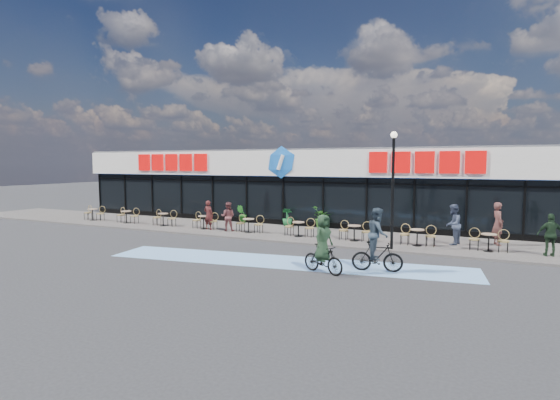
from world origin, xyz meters
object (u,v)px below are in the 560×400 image
object	(u,v)px
potted_plant_mid	(322,218)
cyclist_b	(377,244)
pedestrian_b	(498,224)
potted_plant_right	(287,217)
cyclist_a	(323,250)
potted_plant_left	(242,214)
patron_left	(209,215)
bistro_set_0	(94,213)
pedestrian_a	(453,224)
lamp_post	(393,180)
pedestrian_c	(551,235)
patron_right	(228,217)

from	to	relation	value
potted_plant_mid	cyclist_b	distance (m)	9.33
pedestrian_b	cyclist_b	world-z (taller)	cyclist_b
potted_plant_right	cyclist_a	size ratio (longest dim) A/B	0.51
potted_plant_left	cyclist_a	xyz separation A→B (m)	(8.61, -9.21, 0.19)
potted_plant_left	potted_plant_right	world-z (taller)	potted_plant_left
potted_plant_right	cyclist_a	world-z (taller)	cyclist_a
patron_left	cyclist_b	world-z (taller)	cyclist_b
bistro_set_0	potted_plant_mid	size ratio (longest dim) A/B	1.24
pedestrian_a	pedestrian_b	xyz separation A→B (m)	(1.81, 0.74, 0.05)
lamp_post	pedestrian_c	world-z (taller)	lamp_post
patron_right	cyclist_a	bearing A→B (deg)	125.18
lamp_post	cyclist_b	world-z (taller)	lamp_post
lamp_post	pedestrian_c	distance (m)	6.42
pedestrian_a	pedestrian_c	bearing A→B (deg)	89.59
bistro_set_0	pedestrian_c	world-z (taller)	pedestrian_c
potted_plant_right	patron_left	bearing A→B (deg)	-137.58
pedestrian_c	cyclist_b	bearing A→B (deg)	32.55
potted_plant_right	pedestrian_a	bearing A→B (deg)	-12.72
bistro_set_0	cyclist_a	xyz separation A→B (m)	(17.78, -6.13, 0.27)
patron_left	cyclist_a	xyz separation A→B (m)	(8.85, -6.00, -0.08)
pedestrian_c	cyclist_a	distance (m)	9.47
lamp_post	patron_right	world-z (taller)	lamp_post
bistro_set_0	patron_left	bearing A→B (deg)	-0.78
pedestrian_a	potted_plant_left	bearing A→B (deg)	-85.44
bistro_set_0	patron_left	xyz separation A→B (m)	(8.94, -0.12, 0.35)
pedestrian_b	potted_plant_right	bearing A→B (deg)	61.72
lamp_post	bistro_set_0	xyz separation A→B (m)	(-19.15, 1.33, -2.51)
lamp_post	patron_left	bearing A→B (deg)	173.24
bistro_set_0	potted_plant_left	size ratio (longest dim) A/B	1.44
potted_plant_mid	pedestrian_b	xyz separation A→B (m)	(8.77, -1.21, 0.34)
potted_plant_right	pedestrian_b	bearing A→B (deg)	-6.86
potted_plant_right	potted_plant_left	bearing A→B (deg)	177.71
cyclist_a	cyclist_b	distance (m)	1.93
potted_plant_right	cyclist_a	xyz separation A→B (m)	(5.48, -9.08, 0.21)
patron_left	pedestrian_c	bearing A→B (deg)	-176.50
pedestrian_c	cyclist_b	size ratio (longest dim) A/B	0.75
patron_left	pedestrian_a	distance (m)	12.53
lamp_post	bistro_set_0	world-z (taller)	lamp_post
lamp_post	patron_left	size ratio (longest dim) A/B	3.09
potted_plant_right	cyclist_b	bearing A→B (deg)	-48.53
pedestrian_b	cyclist_a	world-z (taller)	cyclist_a
cyclist_b	potted_plant_mid	bearing A→B (deg)	121.89
potted_plant_mid	patron_right	xyz separation A→B (m)	(-4.28, -2.96, 0.17)
bistro_set_0	pedestrian_c	xyz separation A→B (m)	(25.08, -0.09, 0.39)
cyclist_b	potted_plant_right	bearing A→B (deg)	131.47
potted_plant_left	pedestrian_b	xyz separation A→B (m)	(14.07, -1.44, 0.43)
lamp_post	pedestrian_b	bearing A→B (deg)	36.02
potted_plant_left	patron_right	xyz separation A→B (m)	(1.01, -3.19, 0.25)
potted_plant_mid	cyclist_b	size ratio (longest dim) A/B	0.55
patron_right	pedestrian_c	bearing A→B (deg)	163.62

